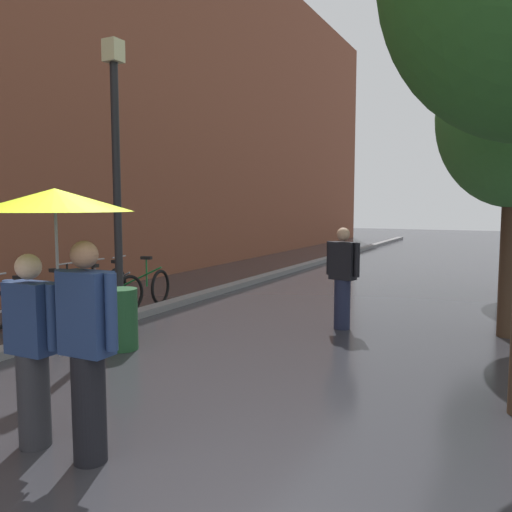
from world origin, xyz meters
name	(u,v)px	position (x,y,z in m)	size (l,w,h in m)	color
ground_plane	(79,479)	(0.00, 0.00, 0.00)	(80.00, 80.00, 0.00)	#2D2D33
building_facade	(75,96)	(-10.00, 10.00, 5.43)	(8.00, 36.00, 10.86)	brown
kerb_strip	(268,276)	(-3.20, 10.00, 0.06)	(0.30, 36.00, 0.12)	slate
street_tree_2	(510,142)	(2.57, 10.19, 3.37)	(2.57, 2.57, 4.72)	#473323
parked_bicycle_0	(13,313)	(-3.92, 2.58, 0.38)	(1.10, 0.73, 0.96)	black
parked_bicycle_1	(48,303)	(-4.11, 3.41, 0.38)	(1.10, 0.72, 0.96)	black
parked_bicycle_2	(85,296)	(-4.08, 4.21, 0.38)	(1.10, 0.73, 0.96)	black
parked_bicycle_3	(110,290)	(-4.10, 4.89, 0.38)	(1.16, 0.83, 0.96)	black
parked_bicycle_4	(138,285)	(-4.06, 5.65, 0.38)	(1.17, 0.85, 0.96)	black
couple_under_umbrella	(57,275)	(-0.42, 0.25, 1.45)	(1.20, 1.20, 2.13)	#2D2D33
street_lamp_post	(116,167)	(-2.60, 3.44, 2.56)	(0.24, 0.24, 4.40)	black
litter_bin	(122,319)	(-2.04, 2.84, 0.42)	(0.44, 0.44, 0.85)	#1E4C28
pedestrian_walking_midground	(343,278)	(0.32, 5.37, 0.83)	(0.58, 0.30, 1.64)	#1E233D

